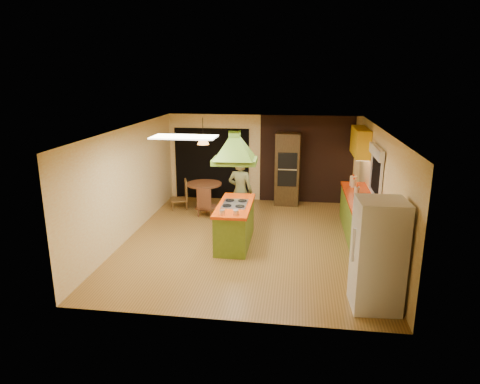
# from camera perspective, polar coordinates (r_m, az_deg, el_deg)

# --- Properties ---
(ground) EXTENTS (6.50, 6.50, 0.00)m
(ground) POSITION_cam_1_polar(r_m,az_deg,el_deg) (9.68, 1.26, -6.48)
(ground) COLOR olive
(ground) RESTS_ON ground
(room_walls) EXTENTS (5.50, 6.50, 6.50)m
(room_walls) POSITION_cam_1_polar(r_m,az_deg,el_deg) (9.28, 1.31, 0.69)
(room_walls) COLOR #FFEDB6
(room_walls) RESTS_ON ground
(ceiling_plane) EXTENTS (6.50, 6.50, 0.00)m
(ceiling_plane) POSITION_cam_1_polar(r_m,az_deg,el_deg) (9.04, 1.36, 8.37)
(ceiling_plane) COLOR silver
(ceiling_plane) RESTS_ON room_walls
(brick_panel) EXTENTS (2.64, 0.03, 2.50)m
(brick_panel) POSITION_cam_1_polar(r_m,az_deg,el_deg) (12.38, 8.82, 4.28)
(brick_panel) COLOR #381E14
(brick_panel) RESTS_ON ground
(nook_opening) EXTENTS (2.20, 0.03, 2.10)m
(nook_opening) POSITION_cam_1_polar(r_m,az_deg,el_deg) (12.67, -3.77, 3.76)
(nook_opening) COLOR black
(nook_opening) RESTS_ON ground
(right_counter) EXTENTS (0.62, 3.05, 0.92)m
(right_counter) POSITION_cam_1_polar(r_m,az_deg,el_deg) (10.13, 15.61, -3.27)
(right_counter) COLOR olive
(right_counter) RESTS_ON ground
(upper_cabinets) EXTENTS (0.34, 1.40, 0.70)m
(upper_cabinets) POSITION_cam_1_polar(r_m,az_deg,el_deg) (11.35, 15.75, 6.46)
(upper_cabinets) COLOR yellow
(upper_cabinets) RESTS_ON room_walls
(window_right) EXTENTS (0.12, 1.35, 1.06)m
(window_right) POSITION_cam_1_polar(r_m,az_deg,el_deg) (9.64, 17.77, 3.69)
(window_right) COLOR black
(window_right) RESTS_ON room_walls
(fluor_panel) EXTENTS (1.20, 0.60, 0.03)m
(fluor_panel) POSITION_cam_1_polar(r_m,az_deg,el_deg) (8.08, -7.47, 7.28)
(fluor_panel) COLOR white
(fluor_panel) RESTS_ON ceiling_plane
(kitchen_island) EXTENTS (0.74, 1.80, 0.91)m
(kitchen_island) POSITION_cam_1_polar(r_m,az_deg,el_deg) (9.38, -0.69, -4.23)
(kitchen_island) COLOR olive
(kitchen_island) RESTS_ON ground
(range_hood) EXTENTS (0.95, 0.69, 0.78)m
(range_hood) POSITION_cam_1_polar(r_m,az_deg,el_deg) (8.93, -0.73, 6.70)
(range_hood) COLOR #50761D
(range_hood) RESTS_ON ceiling_plane
(man) EXTENTS (0.68, 0.51, 1.68)m
(man) POSITION_cam_1_polar(r_m,az_deg,el_deg) (10.45, 0.05, 0.07)
(man) COLOR brown
(man) RESTS_ON ground
(refrigerator) EXTENTS (0.78, 0.74, 1.79)m
(refrigerator) POSITION_cam_1_polar(r_m,az_deg,el_deg) (7.06, 17.92, -8.01)
(refrigerator) COLOR silver
(refrigerator) RESTS_ON ground
(wall_oven) EXTENTS (0.70, 0.63, 2.04)m
(wall_oven) POSITION_cam_1_polar(r_m,az_deg,el_deg) (12.15, 6.37, 3.05)
(wall_oven) COLOR #4A3417
(wall_oven) RESTS_ON ground
(dining_table) EXTENTS (0.96, 0.96, 0.72)m
(dining_table) POSITION_cam_1_polar(r_m,az_deg,el_deg) (11.82, -4.78, 0.17)
(dining_table) COLOR brown
(dining_table) RESTS_ON ground
(chair_left) EXTENTS (0.57, 0.57, 0.81)m
(chair_left) POSITION_cam_1_polar(r_m,az_deg,el_deg) (11.92, -8.16, -0.31)
(chair_left) COLOR brown
(chair_left) RESTS_ON ground
(chair_near) EXTENTS (0.58, 0.58, 0.81)m
(chair_near) POSITION_cam_1_polar(r_m,az_deg,el_deg) (11.18, -4.24, -1.25)
(chair_near) COLOR brown
(chair_near) RESTS_ON ground
(pendant_lamp) EXTENTS (0.32, 0.32, 0.21)m
(pendant_lamp) POSITION_cam_1_polar(r_m,az_deg,el_deg) (11.53, -4.94, 6.86)
(pendant_lamp) COLOR #FF9E3F
(pendant_lamp) RESTS_ON ceiling_plane
(canister_large) EXTENTS (0.22, 0.22, 0.24)m
(canister_large) POSITION_cam_1_polar(r_m,az_deg,el_deg) (11.03, 14.85, 1.45)
(canister_large) COLOR beige
(canister_large) RESTS_ON right_counter
(canister_medium) EXTENTS (0.16, 0.16, 0.19)m
(canister_medium) POSITION_cam_1_polar(r_m,az_deg,el_deg) (10.90, 14.92, 1.14)
(canister_medium) COLOR beige
(canister_medium) RESTS_ON right_counter
(canister_small) EXTENTS (0.14, 0.14, 0.17)m
(canister_small) POSITION_cam_1_polar(r_m,az_deg,el_deg) (10.30, 15.31, 0.21)
(canister_small) COLOR beige
(canister_small) RESTS_ON right_counter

